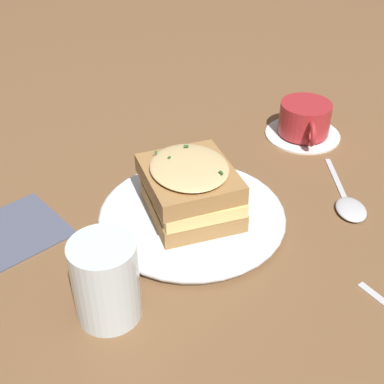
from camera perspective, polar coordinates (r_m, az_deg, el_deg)
name	(u,v)px	position (r m, az deg, el deg)	size (l,w,h in m)	color
ground_plane	(197,207)	(0.76, 0.52, -1.65)	(2.40, 2.40, 0.00)	brown
dinner_plate	(192,216)	(0.73, 0.00, -2.60)	(0.25, 0.25, 0.02)	white
sandwich	(191,189)	(0.70, -0.13, 0.31)	(0.13, 0.14, 0.08)	#A37542
teacup_with_saucer	(304,121)	(0.93, 11.91, 7.39)	(0.13, 0.13, 0.06)	white
water_glass	(106,281)	(0.59, -9.19, -9.31)	(0.07, 0.07, 0.10)	silver
spoon	(349,205)	(0.79, 16.42, -1.39)	(0.09, 0.16, 0.01)	silver
napkin	(6,235)	(0.75, -19.21, -4.32)	(0.15, 0.12, 0.00)	#4C5166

